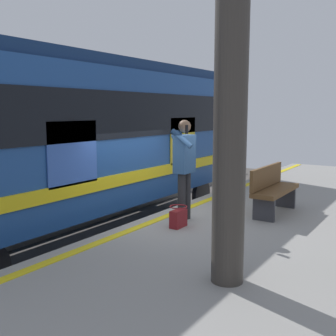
{
  "coord_description": "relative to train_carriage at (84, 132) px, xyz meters",
  "views": [
    {
      "loc": [
        6.27,
        4.37,
        2.92
      ],
      "look_at": [
        0.06,
        0.3,
        1.87
      ],
      "focal_mm": 43.74,
      "sensor_mm": 36.0,
      "label": 1
    }
  ],
  "objects": [
    {
      "name": "track_rail_near",
      "position": [
        0.36,
        0.71,
        -2.37
      ],
      "size": [
        22.86,
        0.08,
        0.16
      ],
      "primitive_type": "cube",
      "color": "slate",
      "rests_on": "ground"
    },
    {
      "name": "platform",
      "position": [
        0.36,
        4.61,
        -1.96
      ],
      "size": [
        17.59,
        4.74,
        0.97
      ],
      "primitive_type": "cube",
      "color": "gray",
      "rests_on": "ground"
    },
    {
      "name": "station_column",
      "position": [
        2.51,
        4.72,
        0.27
      ],
      "size": [
        0.37,
        0.37,
        3.49
      ],
      "primitive_type": "cylinder",
      "color": "#38332D",
      "rests_on": "platform"
    },
    {
      "name": "handbag",
      "position": [
        0.95,
        3.09,
        -1.31
      ],
      "size": [
        0.33,
        0.3,
        0.36
      ],
      "color": "maroon",
      "rests_on": "platform"
    },
    {
      "name": "train_carriage",
      "position": [
        0.0,
        0.0,
        0.0
      ],
      "size": [
        10.21,
        3.05,
        3.82
      ],
      "color": "#1E478C",
      "rests_on": "ground"
    },
    {
      "name": "track_rail_far",
      "position": [
        0.36,
        -0.72,
        -2.37
      ],
      "size": [
        22.86,
        0.08,
        0.16
      ],
      "primitive_type": "cube",
      "color": "slate",
      "rests_on": "ground"
    },
    {
      "name": "ground_plane",
      "position": [
        0.36,
        2.24,
        -2.45
      ],
      "size": [
        26.38,
        26.38,
        0.0
      ],
      "primitive_type": "plane",
      "color": "#4C4742"
    },
    {
      "name": "bench",
      "position": [
        -0.83,
        4.09,
        -0.99
      ],
      "size": [
        1.54,
        0.44,
        0.9
      ],
      "color": "brown",
      "rests_on": "platform"
    },
    {
      "name": "passenger",
      "position": [
        0.48,
        2.92,
        -0.42
      ],
      "size": [
        0.57,
        0.55,
        1.78
      ],
      "color": "#262628",
      "rests_on": "platform"
    },
    {
      "name": "safety_line",
      "position": [
        0.36,
        2.54,
        -1.47
      ],
      "size": [
        17.23,
        0.16,
        0.01
      ],
      "primitive_type": "cube",
      "color": "yellow",
      "rests_on": "platform"
    }
  ]
}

